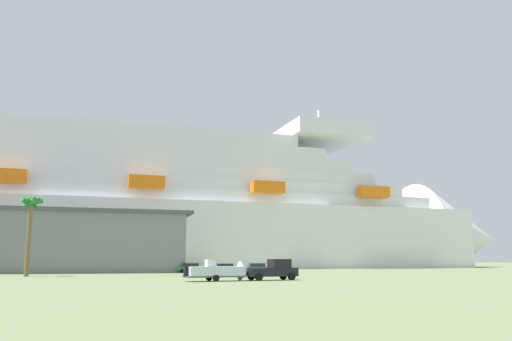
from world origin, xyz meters
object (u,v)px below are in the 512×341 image
small_boat_on_trailer (222,271)px  parked_car_blue_suv (258,268)px  cruise_ship (86,211)px  pickup_truck (273,270)px  parked_car_green_wagon (191,268)px  palm_tree (30,212)px  parked_car_yellow_taxi (226,269)px

small_boat_on_trailer → parked_car_blue_suv: size_ratio=1.82×
cruise_ship → small_boat_on_trailer: cruise_ship is taller
pickup_truck → parked_car_green_wagon: bearing=94.9°
cruise_ship → pickup_truck: size_ratio=42.62×
palm_tree → parked_car_green_wagon: bearing=30.6°
small_boat_on_trailer → parked_car_yellow_taxi: (6.20, 25.26, -0.13)m
cruise_ship → palm_tree: cruise_ship is taller
parked_car_green_wagon → parked_car_yellow_taxi: same height
parked_car_green_wagon → parked_car_blue_suv: bearing=-27.8°
parked_car_yellow_taxi → small_boat_on_trailer: bearing=-103.8°
small_boat_on_trailer → parked_car_yellow_taxi: small_boat_on_trailer is taller
parked_car_blue_suv → parked_car_green_wagon: bearing=152.2°
small_boat_on_trailer → parked_car_green_wagon: small_boat_on_trailer is taller
palm_tree → parked_car_blue_suv: 35.60m
palm_tree → parked_car_green_wagon: (23.66, 13.99, -7.50)m
cruise_ship → parked_car_yellow_taxi: bearing=-69.9°
small_boat_on_trailer → pickup_truck: bearing=7.7°
cruise_ship → parked_car_blue_suv: 63.27m
pickup_truck → parked_car_yellow_taxi: pickup_truck is taller
small_boat_on_trailer → parked_car_green_wagon: (2.65, 35.66, -0.13)m
parked_car_green_wagon → small_boat_on_trailer: bearing=-94.2°
cruise_ship → small_boat_on_trailer: 87.71m
cruise_ship → parked_car_blue_suv: cruise_ship is taller
cruise_ship → palm_tree: 64.08m
small_boat_on_trailer → parked_car_green_wagon: size_ratio=1.62×
pickup_truck → small_boat_on_trailer: pickup_truck is taller
small_boat_on_trailer → parked_car_yellow_taxi: size_ratio=1.79×
pickup_truck → parked_car_blue_suv: bearing=76.6°
palm_tree → parked_car_blue_suv: size_ratio=2.39×
cruise_ship → parked_car_yellow_taxi: (21.98, -60.00, -13.40)m
pickup_truck → parked_car_yellow_taxi: size_ratio=1.31×
cruise_ship → small_boat_on_trailer: size_ratio=31.12×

